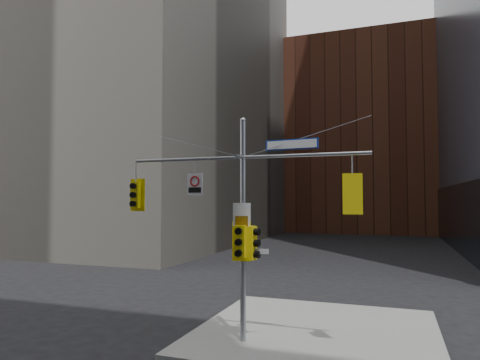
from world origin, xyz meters
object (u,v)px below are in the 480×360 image
Objects in this scene: traffic_light_west_arm at (136,195)px; traffic_light_east_arm at (353,194)px; traffic_light_pole_side at (253,243)px; street_sign_blade at (292,144)px; signal_assembly at (243,206)px; traffic_light_pole_front at (240,242)px; regulatory_sign_arm at (195,183)px.

traffic_light_east_arm is (7.47, -0.01, 0.00)m from traffic_light_west_arm.
traffic_light_west_arm is 0.97× the size of traffic_light_east_arm.
street_sign_blade is (1.28, 0.00, 3.10)m from traffic_light_pole_side.
traffic_light_pole_front is at bearing -90.12° from signal_assembly.
traffic_light_west_arm is at bearing -173.87° from regulatory_sign_arm.
traffic_light_pole_front is 3.45m from street_sign_blade.
signal_assembly is 3.45m from traffic_light_east_arm.
signal_assembly is 4.71× the size of street_sign_blade.
traffic_light_west_arm is 4.63m from traffic_light_pole_side.
traffic_light_west_arm reaches higher than traffic_light_pole_side.
traffic_light_east_arm is at bearing 0.02° from signal_assembly.
street_sign_blade is (1.61, 0.27, 3.04)m from traffic_light_pole_front.
traffic_light_east_arm reaches higher than traffic_light_west_arm.
traffic_light_pole_side is at bearing 34.21° from traffic_light_pole_front.
signal_assembly is at bearing 7.61° from regulatory_sign_arm.
signal_assembly is at bearing 84.76° from traffic_light_pole_front.
signal_assembly is 7.48× the size of traffic_light_pole_side.
traffic_light_pole_side is (0.32, -0.00, -1.16)m from signal_assembly.
street_sign_blade is 2.30× the size of regulatory_sign_arm.
traffic_light_pole_front is (-0.32, -0.27, 0.06)m from traffic_light_pole_side.
signal_assembly reaches higher than traffic_light_pole_side.
traffic_light_west_arm is at bearing 99.68° from traffic_light_pole_side.
traffic_light_pole_front is at bearing -7.32° from traffic_light_west_arm.
signal_assembly is 10.83× the size of regulatory_sign_arm.
traffic_light_west_arm is 4.32m from traffic_light_pole_front.
street_sign_blade is (1.61, 0.00, 1.93)m from signal_assembly.
signal_assembly is 2.51m from street_sign_blade.
regulatory_sign_arm is at bearing 100.41° from traffic_light_pole_side.
traffic_light_east_arm is at bearing 7.17° from regulatory_sign_arm.
signal_assembly is 4.06m from traffic_light_west_arm.
street_sign_blade reaches higher than regulatory_sign_arm.
traffic_light_pole_side is 2.80m from regulatory_sign_arm.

